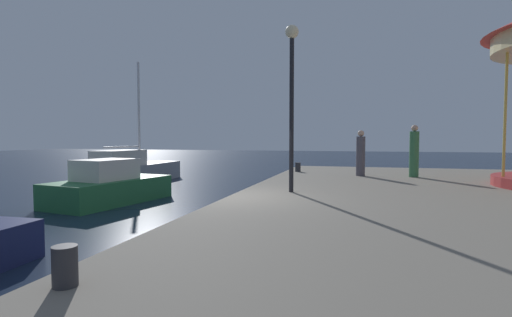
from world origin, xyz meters
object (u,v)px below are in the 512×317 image
Objects in this scene: sailboat_grey at (133,170)px; motorboat_green at (109,186)px; person_mid_promenade at (361,154)px; bollard_south at (298,167)px; bollard_north at (65,266)px; lamp_post_mid_promenade at (292,79)px; person_by_the_water at (414,153)px.

motorboat_green is at bearing -64.73° from sailboat_grey.
sailboat_grey is 11.08m from person_mid_promenade.
bollard_north is at bearing -90.72° from bollard_south.
bollard_north is (-0.99, -7.14, -2.83)m from lamp_post_mid_promenade.
sailboat_grey is 12.99m from person_by_the_water.
lamp_post_mid_promenade is at bearing -109.35° from person_mid_promenade.
bollard_north is 12.63m from person_mid_promenade.
motorboat_green reaches higher than bollard_north.
sailboat_grey is at bearing 120.71° from bollard_north.
bollard_south is at bearing 97.34° from lamp_post_mid_promenade.
person_by_the_water reaches higher than bollard_south.
bollard_south is at bearing 89.28° from bollard_north.
sailboat_grey is at bearing 172.65° from person_mid_promenade.
sailboat_grey reaches higher than lamp_post_mid_promenade.
sailboat_grey reaches higher than motorboat_green.
person_by_the_water is at bearing -6.23° from sailboat_grey.
motorboat_green is 9.35m from person_mid_promenade.
lamp_post_mid_promenade is 7.00m from bollard_south.
sailboat_grey reaches higher than person_by_the_water.
person_by_the_water is (12.87, -1.41, 1.06)m from sailboat_grey.
sailboat_grey is at bearing 173.77° from person_by_the_water.
bollard_south is at bearing -1.52° from sailboat_grey.
motorboat_green is 2.34× the size of person_by_the_water.
bollard_south is (-0.82, 6.35, -2.83)m from lamp_post_mid_promenade.
motorboat_green is 11.14m from person_by_the_water.
lamp_post_mid_promenade reaches higher than bollard_south.
bollard_north is 0.23× the size of person_mid_promenade.
sailboat_grey is at bearing 144.25° from lamp_post_mid_promenade.
sailboat_grey is 3.70× the size of person_mid_promenade.
bollard_north is 13.20m from person_by_the_water.
person_mid_promenade is at bearing -7.35° from sailboat_grey.
person_by_the_water reaches higher than motorboat_green.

